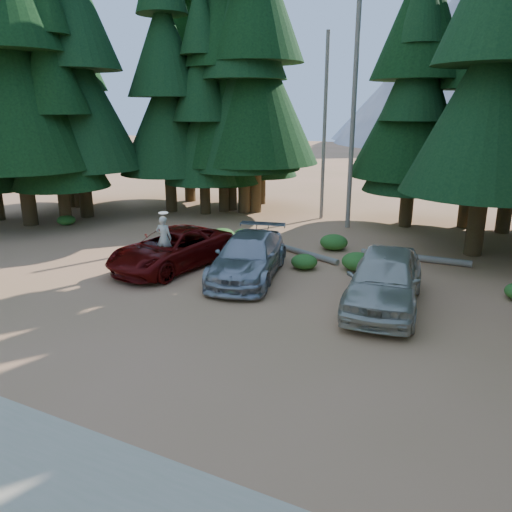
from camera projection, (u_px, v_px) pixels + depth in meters
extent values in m
plane|color=#A67746|center=(175.00, 327.00, 14.52)|extent=(160.00, 160.00, 0.00)
cylinder|color=slate|center=(354.00, 110.00, 24.87)|extent=(0.24, 0.24, 12.00)
cylinder|color=slate|center=(325.00, 129.00, 27.30)|extent=(0.20, 0.20, 10.00)
cone|color=gray|center=(470.00, 58.00, 83.28)|extent=(44.00, 44.00, 28.00)
cone|color=gray|center=(427.00, 86.00, 96.42)|extent=(36.00, 36.00, 20.00)
imported|color=#590807|center=(172.00, 249.00, 19.70)|extent=(3.30, 5.85, 1.54)
imported|color=#9D9FA4|center=(248.00, 257.00, 18.58)|extent=(3.48, 5.86, 1.59)
imported|color=#B8B5A4|center=(384.00, 279.00, 15.76)|extent=(2.84, 5.68, 1.86)
imported|color=beige|center=(164.00, 238.00, 19.03)|extent=(0.69, 0.52, 1.72)
cylinder|color=white|center=(163.00, 213.00, 18.80)|extent=(0.36, 0.36, 0.04)
cylinder|color=slate|center=(204.00, 239.00, 23.74)|extent=(3.66, 0.41, 0.26)
cylinder|color=slate|center=(310.00, 255.00, 21.19)|extent=(2.89, 1.35, 0.25)
cylinder|color=slate|center=(415.00, 258.00, 20.71)|extent=(4.43, 0.49, 0.28)
ellipsoid|color=#22661E|center=(222.00, 236.00, 23.46)|extent=(1.23, 1.23, 0.68)
ellipsoid|color=#22661E|center=(243.00, 233.00, 24.36)|extent=(0.79, 0.79, 0.44)
ellipsoid|color=#22661E|center=(223.00, 242.00, 22.53)|extent=(1.09, 1.09, 0.60)
ellipsoid|color=#22661E|center=(304.00, 262.00, 19.69)|extent=(1.04, 1.04, 0.57)
ellipsoid|color=#22661E|center=(334.00, 242.00, 22.33)|extent=(1.23, 1.23, 0.68)
ellipsoid|color=#22661E|center=(358.00, 262.00, 19.51)|extent=(1.25, 1.25, 0.69)
ellipsoid|color=#22661E|center=(66.00, 220.00, 27.00)|extent=(0.97, 0.97, 0.53)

